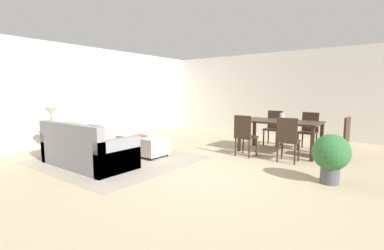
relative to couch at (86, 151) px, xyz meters
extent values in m
plane|color=tan|center=(2.04, 1.01, -0.29)|extent=(10.80, 10.80, 0.00)
cube|color=silver|center=(2.04, 6.01, 1.06)|extent=(9.00, 0.12, 2.70)
cube|color=silver|center=(-2.46, 1.51, 1.06)|extent=(0.12, 11.00, 2.70)
cube|color=gray|center=(0.11, 0.66, -0.29)|extent=(3.00, 2.80, 0.01)
cube|color=gray|center=(0.00, 0.05, -0.08)|extent=(1.95, 0.92, 0.42)
cube|color=gray|center=(0.00, -0.33, 0.35)|extent=(1.95, 0.16, 0.44)
cube|color=gray|center=(-0.91, 0.05, 0.02)|extent=(0.14, 0.92, 0.62)
cube|color=gray|center=(0.91, 0.05, 0.02)|extent=(0.14, 0.92, 0.62)
cube|color=gray|center=(-0.38, -0.05, 0.33)|extent=(0.41, 0.13, 0.41)
cube|color=gray|center=(0.38, -0.04, 0.34)|extent=(0.42, 0.15, 0.42)
cube|color=#B7AD9E|center=(0.21, 1.26, -0.04)|extent=(1.15, 0.59, 0.38)
cylinder|color=#332319|center=(-0.31, 1.50, -0.26)|extent=(0.05, 0.05, 0.06)
cylinder|color=#332319|center=(0.74, 1.50, -0.26)|extent=(0.05, 0.05, 0.06)
cylinder|color=#332319|center=(-0.31, 1.02, -0.26)|extent=(0.05, 0.05, 0.06)
cylinder|color=#332319|center=(0.74, 1.02, -0.26)|extent=(0.05, 0.05, 0.06)
cube|color=brown|center=(-1.28, -0.02, 0.27)|extent=(0.40, 0.40, 0.03)
cylinder|color=brown|center=(-1.45, 0.15, -0.02)|extent=(0.04, 0.04, 0.55)
cylinder|color=brown|center=(-1.11, 0.15, -0.02)|extent=(0.04, 0.04, 0.55)
cylinder|color=brown|center=(-1.45, -0.19, -0.02)|extent=(0.04, 0.04, 0.55)
cylinder|color=brown|center=(-1.11, -0.19, -0.02)|extent=(0.04, 0.04, 0.55)
cylinder|color=brown|center=(-1.28, -0.02, 0.30)|extent=(0.16, 0.16, 0.02)
cylinder|color=brown|center=(-1.28, -0.02, 0.47)|extent=(0.02, 0.02, 0.32)
cone|color=beige|center=(-1.28, -0.02, 0.72)|extent=(0.26, 0.26, 0.18)
cube|color=#332319|center=(2.59, 3.40, 0.45)|extent=(1.77, 0.97, 0.04)
cube|color=#332319|center=(1.76, 3.82, 0.07)|extent=(0.07, 0.07, 0.72)
cube|color=#332319|center=(3.41, 3.82, 0.07)|extent=(0.07, 0.07, 0.72)
cube|color=#332319|center=(1.76, 2.97, 0.07)|extent=(0.07, 0.07, 0.72)
cube|color=#332319|center=(3.41, 2.97, 0.07)|extent=(0.07, 0.07, 0.72)
cube|color=#332319|center=(2.10, 2.63, 0.14)|extent=(0.42, 0.42, 0.04)
cube|color=#332319|center=(2.09, 2.45, 0.39)|extent=(0.40, 0.06, 0.47)
cylinder|color=#332319|center=(1.94, 2.81, -0.09)|extent=(0.04, 0.04, 0.41)
cylinder|color=#332319|center=(2.28, 2.79, -0.09)|extent=(0.04, 0.04, 0.41)
cylinder|color=#332319|center=(1.92, 2.47, -0.09)|extent=(0.04, 0.04, 0.41)
cylinder|color=#332319|center=(2.26, 2.45, -0.09)|extent=(0.04, 0.04, 0.41)
cube|color=#332319|center=(3.03, 2.67, 0.14)|extent=(0.43, 0.43, 0.04)
cube|color=#332319|center=(3.04, 2.49, 0.39)|extent=(0.40, 0.07, 0.47)
cylinder|color=#332319|center=(2.85, 2.83, -0.09)|extent=(0.04, 0.04, 0.41)
cylinder|color=#332319|center=(3.19, 2.85, -0.09)|extent=(0.04, 0.04, 0.41)
cylinder|color=#332319|center=(2.87, 2.49, -0.09)|extent=(0.04, 0.04, 0.41)
cylinder|color=#332319|center=(3.21, 2.51, -0.09)|extent=(0.04, 0.04, 0.41)
cube|color=#332319|center=(2.12, 4.16, 0.14)|extent=(0.41, 0.41, 0.04)
cube|color=#332319|center=(2.12, 4.34, 0.39)|extent=(0.40, 0.05, 0.47)
cylinder|color=#332319|center=(2.29, 4.00, -0.09)|extent=(0.04, 0.04, 0.41)
cylinder|color=#332319|center=(1.95, 3.99, -0.09)|extent=(0.04, 0.04, 0.41)
cylinder|color=#332319|center=(2.29, 4.34, -0.09)|extent=(0.04, 0.04, 0.41)
cylinder|color=#332319|center=(1.95, 4.33, -0.09)|extent=(0.04, 0.04, 0.41)
cube|color=#332319|center=(3.02, 4.13, 0.14)|extent=(0.42, 0.42, 0.04)
cube|color=#332319|center=(3.03, 4.31, 0.39)|extent=(0.40, 0.06, 0.47)
cylinder|color=#332319|center=(3.18, 3.95, -0.09)|extent=(0.04, 0.04, 0.41)
cylinder|color=#332319|center=(2.84, 3.97, -0.09)|extent=(0.04, 0.04, 0.41)
cylinder|color=#332319|center=(3.20, 4.29, -0.09)|extent=(0.04, 0.04, 0.41)
cylinder|color=#332319|center=(2.86, 4.31, -0.09)|extent=(0.04, 0.04, 0.41)
cube|color=#332319|center=(3.79, 3.37, 0.14)|extent=(0.42, 0.42, 0.04)
cube|color=#332319|center=(3.97, 3.35, 0.39)|extent=(0.07, 0.40, 0.47)
cylinder|color=#332319|center=(3.61, 3.21, -0.09)|extent=(0.04, 0.04, 0.41)
cylinder|color=#332319|center=(3.63, 3.55, -0.09)|extent=(0.04, 0.04, 0.41)
cylinder|color=#332319|center=(3.95, 3.18, -0.09)|extent=(0.04, 0.04, 0.41)
cylinder|color=#332319|center=(3.97, 3.52, -0.09)|extent=(0.04, 0.04, 0.41)
cylinder|color=silver|center=(2.62, 3.42, 0.56)|extent=(0.10, 0.10, 0.18)
cube|color=maroon|center=(0.22, 1.18, 0.16)|extent=(0.28, 0.23, 0.03)
cylinder|color=#4C4C51|center=(3.98, 1.71, -0.16)|extent=(0.28, 0.28, 0.26)
sphere|color=#2D6633|center=(3.98, 1.71, 0.21)|extent=(0.56, 0.56, 0.56)
camera|label=1|loc=(4.76, -2.92, 1.15)|focal=25.64mm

